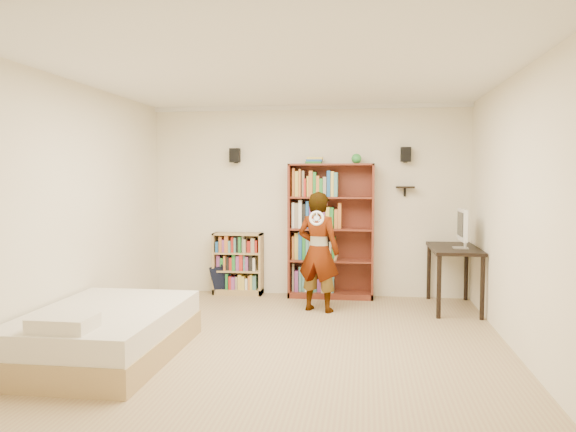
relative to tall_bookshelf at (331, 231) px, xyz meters
name	(u,v)px	position (x,y,z in m)	size (l,w,h in m)	color
ground	(283,345)	(-0.33, -2.33, -0.94)	(4.50, 5.00, 0.01)	tan
room_shell	(283,170)	(-0.33, -2.33, 0.82)	(4.52, 5.02, 2.71)	white
crown_molding	(283,76)	(-0.33, -2.33, 1.73)	(4.50, 5.00, 0.06)	white
speaker_left	(235,155)	(-1.38, 0.07, 1.06)	(0.14, 0.12, 0.20)	black
speaker_right	(406,154)	(1.02, 0.07, 1.06)	(0.14, 0.12, 0.20)	black
wall_shelf	(405,187)	(1.02, 0.08, 0.61)	(0.25, 0.16, 0.03)	black
tall_bookshelf	(331,231)	(0.00, 0.00, 0.00)	(1.18, 0.35, 1.87)	maroon
low_bookshelf	(238,264)	(-1.34, 0.04, -0.49)	(0.71, 0.27, 0.88)	tan
computer_desk	(454,278)	(1.60, -0.46, -0.54)	(0.59, 1.17, 0.80)	black
imac	(461,229)	(1.66, -0.60, 0.11)	(0.10, 0.49, 0.49)	silver
daybed	(105,327)	(-1.93, -2.92, -0.65)	(1.26, 1.94, 0.57)	white
person	(318,252)	(-0.11, -0.83, -0.18)	(0.55, 0.36, 1.51)	black
wii_wheel	(317,218)	(-0.11, -1.11, 0.26)	(0.18, 0.18, 0.03)	silver
navy_bag	(222,279)	(-1.58, 0.02, -0.72)	(0.32, 0.20, 0.43)	black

